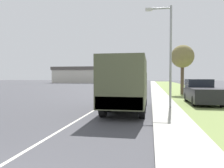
# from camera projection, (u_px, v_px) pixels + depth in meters

# --- Properties ---
(ground_plane) EXTENTS (180.00, 180.00, 0.00)m
(ground_plane) POSITION_uv_depth(u_px,v_px,m) (132.00, 88.00, 42.68)
(ground_plane) COLOR #424247
(lane_centre_stripe) EXTENTS (0.12, 120.00, 0.00)m
(lane_centre_stripe) POSITION_uv_depth(u_px,v_px,m) (132.00, 88.00, 42.68)
(lane_centre_stripe) COLOR silver
(lane_centre_stripe) RESTS_ON ground
(sidewalk_right) EXTENTS (1.80, 120.00, 0.12)m
(sidewalk_right) POSITION_uv_depth(u_px,v_px,m) (156.00, 88.00, 41.90)
(sidewalk_right) COLOR beige
(sidewalk_right) RESTS_ON ground
(grass_strip_right) EXTENTS (7.00, 120.00, 0.02)m
(grass_strip_right) POSITION_uv_depth(u_px,v_px,m) (179.00, 88.00, 41.14)
(grass_strip_right) COLOR olive
(grass_strip_right) RESTS_ON ground
(military_truck) EXTENTS (2.33, 7.58, 3.17)m
(military_truck) POSITION_uv_depth(u_px,v_px,m) (127.00, 83.00, 13.36)
(military_truck) COLOR #474C38
(military_truck) RESTS_ON ground
(car_nearest_ahead) EXTENTS (1.75, 4.03, 1.38)m
(car_nearest_ahead) POSITION_uv_depth(u_px,v_px,m) (137.00, 89.00, 27.56)
(car_nearest_ahead) COLOR navy
(car_nearest_ahead) RESTS_ON ground
(car_second_ahead) EXTENTS (1.92, 4.57, 1.60)m
(car_second_ahead) POSITION_uv_depth(u_px,v_px,m) (139.00, 85.00, 38.25)
(car_second_ahead) COLOR tan
(car_second_ahead) RESTS_ON ground
(car_third_ahead) EXTENTS (1.94, 4.22, 1.66)m
(car_third_ahead) POSITION_uv_depth(u_px,v_px,m) (128.00, 82.00, 54.69)
(car_third_ahead) COLOR #B7BABF
(car_third_ahead) RESTS_ON ground
(pickup_truck) EXTENTS (2.10, 5.01, 1.89)m
(pickup_truck) POSITION_uv_depth(u_px,v_px,m) (202.00, 92.00, 17.05)
(pickup_truck) COLOR black
(pickup_truck) RESTS_ON grass_strip_right
(lamp_post) EXTENTS (1.69, 0.24, 6.52)m
(lamp_post) POSITION_uv_depth(u_px,v_px,m) (167.00, 47.00, 13.97)
(lamp_post) COLOR gray
(lamp_post) RESTS_ON sidewalk_right
(tree_mid_right) EXTENTS (2.68, 2.68, 5.84)m
(tree_mid_right) POSITION_uv_depth(u_px,v_px,m) (182.00, 57.00, 25.69)
(tree_mid_right) COLOR #4C3D2D
(tree_mid_right) RESTS_ON grass_strip_right
(building_distant) EXTENTS (17.25, 10.82, 5.59)m
(building_distant) POSITION_uv_depth(u_px,v_px,m) (80.00, 75.00, 78.35)
(building_distant) COLOR beige
(building_distant) RESTS_ON ground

